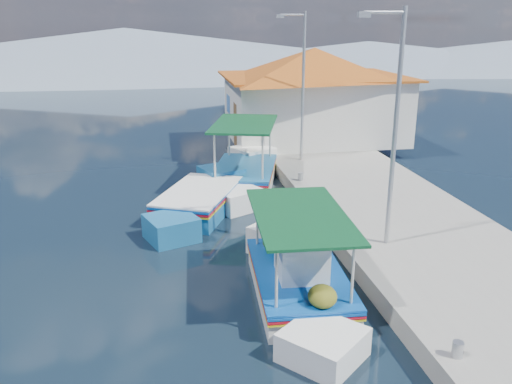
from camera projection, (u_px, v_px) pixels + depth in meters
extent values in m
plane|color=black|center=(224.00, 313.00, 11.81)|extent=(160.00, 160.00, 0.00)
cube|color=gray|center=(374.00, 201.00, 18.32)|extent=(5.00, 44.00, 0.50)
cylinder|color=#A5A8AD|center=(458.00, 349.00, 9.42)|extent=(0.20, 0.20, 0.30)
cylinder|color=#A5A8AD|center=(358.00, 240.00, 14.11)|extent=(0.20, 0.20, 0.30)
cylinder|color=#A5A8AD|center=(301.00, 177.00, 19.72)|extent=(0.20, 0.20, 0.30)
cylinder|color=#A5A8AD|center=(269.00, 142.00, 25.34)|extent=(0.20, 0.20, 0.30)
cube|color=white|center=(298.00, 288.00, 12.51)|extent=(2.15, 3.93, 0.84)
cube|color=white|center=(271.00, 242.00, 14.82)|extent=(1.97, 1.97, 0.92)
cube|color=white|center=(337.00, 348.00, 10.24)|extent=(1.91, 1.91, 0.79)
cube|color=#0B4699|center=(299.00, 273.00, 12.39)|extent=(2.22, 4.05, 0.05)
cube|color=red|center=(299.00, 276.00, 12.42)|extent=(2.22, 4.05, 0.04)
cube|color=gold|center=(298.00, 278.00, 12.43)|extent=(2.22, 4.05, 0.04)
cube|color=#0B4699|center=(299.00, 271.00, 12.38)|extent=(2.24, 4.01, 0.04)
cube|color=brown|center=(299.00, 272.00, 12.38)|extent=(2.00, 3.84, 0.04)
cube|color=white|center=(303.00, 257.00, 11.99)|extent=(1.13, 1.20, 0.97)
cube|color=silver|center=(303.00, 237.00, 11.83)|extent=(1.23, 1.30, 0.05)
cylinder|color=beige|center=(251.00, 222.00, 13.48)|extent=(0.06, 0.06, 1.41)
cylinder|color=beige|center=(309.00, 217.00, 13.82)|extent=(0.06, 0.06, 1.41)
cylinder|color=beige|center=(287.00, 279.00, 10.51)|extent=(0.06, 0.06, 1.41)
cylinder|color=beige|center=(360.00, 271.00, 10.85)|extent=(0.06, 0.06, 1.41)
cube|color=#0D4222|center=(300.00, 215.00, 11.95)|extent=(2.25, 3.93, 0.06)
ellipsoid|color=#404412|center=(270.00, 243.00, 13.37)|extent=(0.67, 0.74, 0.50)
ellipsoid|color=#404412|center=(289.00, 235.00, 13.92)|extent=(0.56, 0.62, 0.42)
ellipsoid|color=#404412|center=(331.00, 295.00, 10.89)|extent=(0.60, 0.66, 0.45)
sphere|color=red|center=(328.00, 234.00, 12.86)|extent=(0.35, 0.35, 0.35)
cube|color=white|center=(245.00, 180.00, 20.72)|extent=(3.13, 4.38, 1.01)
cube|color=white|center=(219.00, 161.00, 22.95)|extent=(2.08, 2.08, 1.11)
cube|color=white|center=(276.00, 199.00, 18.52)|extent=(2.02, 2.02, 0.96)
cube|color=#0B4699|center=(245.00, 169.00, 20.58)|extent=(3.23, 4.51, 0.06)
cube|color=red|center=(245.00, 171.00, 20.60)|extent=(3.23, 4.51, 0.05)
cube|color=gold|center=(245.00, 173.00, 20.62)|extent=(3.23, 4.51, 0.04)
cube|color=#175B8F|center=(245.00, 167.00, 20.55)|extent=(3.24, 4.48, 0.05)
cube|color=brown|center=(245.00, 168.00, 20.56)|extent=(2.95, 4.26, 0.05)
cylinder|color=beige|center=(208.00, 140.00, 21.36)|extent=(0.07, 0.07, 1.70)
cylinder|color=beige|center=(246.00, 136.00, 22.07)|extent=(0.07, 0.07, 1.70)
cylinder|color=beige|center=(242.00, 158.00, 18.53)|extent=(0.07, 0.07, 1.70)
cylinder|color=beige|center=(285.00, 153.00, 19.24)|extent=(0.07, 0.07, 1.70)
cube|color=#0D4222|center=(244.00, 124.00, 20.04)|extent=(3.23, 4.41, 0.07)
cube|color=#175B8F|center=(199.00, 206.00, 17.87)|extent=(3.25, 4.12, 1.02)
cube|color=#175B8F|center=(168.00, 184.00, 19.75)|extent=(1.79, 1.79, 1.12)
cube|color=#175B8F|center=(237.00, 228.00, 16.01)|extent=(1.74, 1.74, 0.96)
cube|color=#0B4699|center=(199.00, 193.00, 17.73)|extent=(3.35, 4.24, 0.06)
cube|color=red|center=(199.00, 195.00, 17.75)|extent=(3.35, 4.24, 0.05)
cube|color=gold|center=(199.00, 197.00, 17.78)|extent=(3.35, 4.24, 0.04)
cube|color=white|center=(199.00, 190.00, 17.70)|extent=(3.35, 4.22, 0.05)
cube|color=brown|center=(199.00, 191.00, 17.71)|extent=(3.08, 3.99, 0.05)
cube|color=silver|center=(313.00, 108.00, 26.26)|extent=(8.00, 6.00, 3.00)
cube|color=#A45016|center=(314.00, 76.00, 25.78)|extent=(8.64, 6.48, 0.10)
pyramid|color=#A45016|center=(314.00, 63.00, 25.58)|extent=(10.49, 10.49, 1.40)
cube|color=brown|center=(236.00, 125.00, 24.82)|extent=(0.06, 1.00, 2.00)
cube|color=#0B4699|center=(229.00, 104.00, 26.98)|extent=(0.06, 1.20, 0.90)
cylinder|color=#A5A8AD|center=(395.00, 132.00, 13.36)|extent=(0.12, 0.12, 6.00)
cylinder|color=#A5A8AD|center=(385.00, 12.00, 12.39)|extent=(1.00, 0.08, 0.08)
cube|color=#A5A8AD|center=(364.00, 14.00, 12.32)|extent=(0.30, 0.14, 0.14)
cylinder|color=#A5A8AD|center=(303.00, 88.00, 21.78)|extent=(0.12, 0.12, 6.00)
cylinder|color=#A5A8AD|center=(293.00, 15.00, 20.82)|extent=(1.00, 0.08, 0.08)
cube|color=#A5A8AD|center=(280.00, 16.00, 20.75)|extent=(0.30, 0.14, 0.14)
cone|color=slate|center=(125.00, 52.00, 62.67)|extent=(96.00, 96.00, 5.50)
cone|color=slate|center=(367.00, 57.00, 67.88)|extent=(76.80, 76.80, 3.80)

